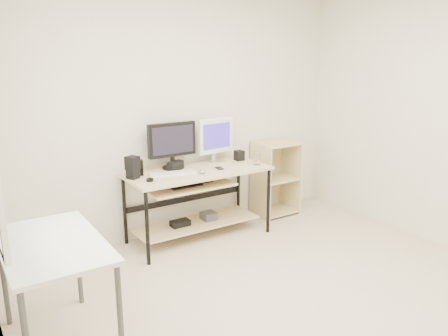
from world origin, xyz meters
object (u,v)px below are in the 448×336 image
Objects in this scene: side_table at (53,254)px; desk at (196,190)px; black_monitor at (172,143)px; audio_controller at (139,168)px; white_imac at (216,137)px; shelf_unit at (274,178)px.

desk is at bearing 32.65° from side_table.
black_monitor is 0.45m from audio_controller.
audio_controller is (-0.40, -0.07, -0.20)m from black_monitor.
white_imac is (0.37, 0.20, 0.49)m from desk.
white_imac reaches higher than side_table.
shelf_unit is at bearing -2.00° from black_monitor.
shelf_unit is at bearing 13.51° from audio_controller.
audio_controller is (-0.57, 0.12, 0.29)m from desk.
desk is 9.43× the size of audio_controller.
desk is at bearing -172.23° from shelf_unit.
black_monitor is (-0.17, 0.19, 0.49)m from desk.
desk is 0.55m from black_monitor.
audio_controller reaches higher than shelf_unit.
side_table is 1.11× the size of shelf_unit.
shelf_unit is 5.66× the size of audio_controller.
white_imac reaches higher than shelf_unit.
side_table is at bearing -154.14° from white_imac.
audio_controller reaches higher than side_table.
white_imac reaches higher than black_monitor.
black_monitor is at bearing 22.23° from audio_controller.
desk is 0.65m from audio_controller.
side_table is 2.05× the size of white_imac.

